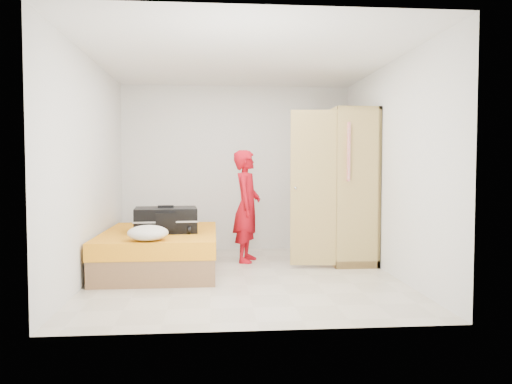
{
  "coord_description": "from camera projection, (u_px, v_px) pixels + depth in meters",
  "views": [
    {
      "loc": [
        -0.36,
        -5.96,
        1.33
      ],
      "look_at": [
        0.18,
        0.41,
        1.0
      ],
      "focal_mm": 35.0,
      "sensor_mm": 36.0,
      "label": 1
    }
  ],
  "objects": [
    {
      "name": "room",
      "position": [
        244.0,
        169.0,
        5.96
      ],
      "size": [
        4.0,
        4.02,
        2.6
      ],
      "color": "beige",
      "rests_on": "ground"
    },
    {
      "name": "bed",
      "position": [
        160.0,
        250.0,
        6.4
      ],
      "size": [
        1.42,
        2.02,
        0.5
      ],
      "color": "brown",
      "rests_on": "ground"
    },
    {
      "name": "wardrobe",
      "position": [
        344.0,
        190.0,
        6.95
      ],
      "size": [
        1.17,
        1.2,
        2.1
      ],
      "color": "tan",
      "rests_on": "ground"
    },
    {
      "name": "person",
      "position": [
        247.0,
        206.0,
        6.94
      ],
      "size": [
        0.5,
        0.64,
        1.55
      ],
      "primitive_type": "imported",
      "rotation": [
        0.0,
        0.0,
        1.33
      ],
      "color": "red",
      "rests_on": "ground"
    },
    {
      "name": "suitcase",
      "position": [
        166.0,
        220.0,
        6.31
      ],
      "size": [
        0.83,
        0.65,
        0.34
      ],
      "rotation": [
        0.0,
        0.0,
        0.09
      ],
      "color": "black",
      "rests_on": "bed"
    },
    {
      "name": "round_cushion",
      "position": [
        148.0,
        233.0,
        5.57
      ],
      "size": [
        0.45,
        0.45,
        0.17
      ],
      "primitive_type": "ellipsoid",
      "color": "white",
      "rests_on": "bed"
    },
    {
      "name": "pillow",
      "position": [
        157.0,
        220.0,
        7.22
      ],
      "size": [
        0.63,
        0.38,
        0.11
      ],
      "primitive_type": "cube",
      "rotation": [
        0.0,
        0.0,
        -0.14
      ],
      "color": "white",
      "rests_on": "bed"
    }
  ]
}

